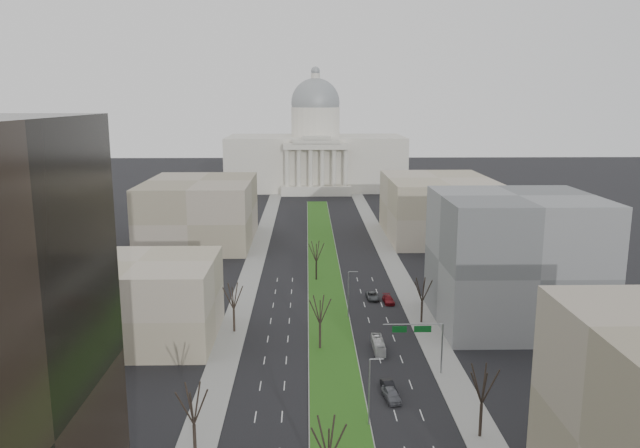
{
  "coord_description": "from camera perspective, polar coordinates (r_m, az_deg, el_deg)",
  "views": [
    {
      "loc": [
        -4.1,
        -17.93,
        41.2
      ],
      "look_at": [
        -1.33,
        111.31,
        14.98
      ],
      "focal_mm": 35.0,
      "sensor_mm": 36.0,
      "label": 1
    }
  ],
  "objects": [
    {
      "name": "ground",
      "position": [
        144.01,
        0.46,
        -5.16
      ],
      "size": [
        600.0,
        600.0,
        0.0
      ],
      "primitive_type": "plane",
      "color": "black",
      "rests_on": "ground"
    },
    {
      "name": "median",
      "position": [
        143.01,
        0.47,
        -5.24
      ],
      "size": [
        8.0,
        222.03,
        0.2
      ],
      "color": "#999993",
      "rests_on": "ground"
    },
    {
      "name": "sidewalk_left",
      "position": [
        120.93,
        -7.6,
        -8.52
      ],
      "size": [
        5.0,
        330.0,
        0.15
      ],
      "primitive_type": "cube",
      "color": "gray",
      "rests_on": "ground"
    },
    {
      "name": "sidewalk_right",
      "position": [
        122.11,
        9.13,
        -8.37
      ],
      "size": [
        5.0,
        330.0,
        0.15
      ],
      "primitive_type": "cube",
      "color": "gray",
      "rests_on": "ground"
    },
    {
      "name": "capitol",
      "position": [
        288.62,
        -0.41,
        6.52
      ],
      "size": [
        80.0,
        46.0,
        55.0
      ],
      "color": "beige",
      "rests_on": "ground"
    },
    {
      "name": "building_beige_left",
      "position": [
        112.25,
        -16.2,
        -6.75
      ],
      "size": [
        26.0,
        22.0,
        14.0
      ],
      "primitive_type": "cube",
      "color": "tan",
      "rests_on": "ground"
    },
    {
      "name": "building_grey_right",
      "position": [
        119.95,
        17.36,
        -3.16
      ],
      "size": [
        28.0,
        26.0,
        24.0
      ],
      "primitive_type": "cube",
      "color": "slate",
      "rests_on": "ground"
    },
    {
      "name": "building_far_left",
      "position": [
        183.44,
        -10.91,
        1.15
      ],
      "size": [
        30.0,
        40.0,
        18.0
      ],
      "primitive_type": "cube",
      "color": "gray",
      "rests_on": "ground"
    },
    {
      "name": "building_far_right",
      "position": [
        189.81,
        10.68,
        1.5
      ],
      "size": [
        30.0,
        40.0,
        18.0
      ],
      "primitive_type": "cube",
      "color": "tan",
      "rests_on": "ground"
    },
    {
      "name": "tree_left_mid",
      "position": [
        75.42,
        -11.53,
        -15.75
      ],
      "size": [
        5.4,
        5.4,
        9.72
      ],
      "color": "black",
      "rests_on": "ground"
    },
    {
      "name": "tree_left_far",
      "position": [
        112.13,
        -7.93,
        -6.49
      ],
      "size": [
        5.28,
        5.28,
        9.5
      ],
      "color": "black",
      "rests_on": "ground"
    },
    {
      "name": "tree_right_mid",
      "position": [
        80.64,
        14.65,
        -13.9
      ],
      "size": [
        5.52,
        5.52,
        9.94
      ],
      "color": "black",
      "rests_on": "ground"
    },
    {
      "name": "tree_right_far",
      "position": [
        117.22,
        9.35,
        -5.9
      ],
      "size": [
        5.04,
        5.04,
        9.07
      ],
      "color": "black",
      "rests_on": "ground"
    },
    {
      "name": "tree_median_a",
      "position": [
        67.3,
        0.77,
        -19.08
      ],
      "size": [
        5.4,
        5.4,
        9.72
      ],
      "color": "black",
      "rests_on": "ground"
    },
    {
      "name": "tree_median_b",
      "position": [
        103.75,
        0.0,
        -7.78
      ],
      "size": [
        5.4,
        5.4,
        9.72
      ],
      "color": "black",
      "rests_on": "ground"
    },
    {
      "name": "tree_median_c",
      "position": [
        142.12,
        -0.34,
        -2.46
      ],
      "size": [
        5.4,
        5.4,
        9.72
      ],
      "color": "black",
      "rests_on": "ground"
    },
    {
      "name": "streetlamp_median_b",
      "position": [
        81.88,
        4.57,
        -14.96
      ],
      "size": [
        1.9,
        0.2,
        9.16
      ],
      "color": "gray",
      "rests_on": "ground"
    },
    {
      "name": "streetlamp_median_c",
      "position": [
        118.91,
        2.64,
        -6.37
      ],
      "size": [
        1.9,
        0.2,
        9.16
      ],
      "color": "gray",
      "rests_on": "ground"
    },
    {
      "name": "mast_arm_signs",
      "position": [
        96.32,
        9.53,
        -10.07
      ],
      "size": [
        9.12,
        0.24,
        8.09
      ],
      "color": "gray",
      "rests_on": "ground"
    },
    {
      "name": "car_grey_near",
      "position": [
        90.19,
        6.55,
        -15.22
      ],
      "size": [
        2.64,
        5.03,
        1.63
      ],
      "primitive_type": "imported",
      "rotation": [
        0.0,
        0.0,
        0.15
      ],
      "color": "#56575E",
      "rests_on": "ground"
    },
    {
      "name": "car_black",
      "position": [
        92.64,
        6.29,
        -14.54
      ],
      "size": [
        2.16,
        4.4,
        1.39
      ],
      "primitive_type": "imported",
      "rotation": [
        0.0,
        0.0,
        0.17
      ],
      "color": "black",
      "rests_on": "ground"
    },
    {
      "name": "car_red",
      "position": [
        129.04,
        6.27,
        -6.89
      ],
      "size": [
        2.28,
        5.02,
        1.42
      ],
      "primitive_type": "imported",
      "rotation": [
        0.0,
        0.0,
        0.06
      ],
      "color": "maroon",
      "rests_on": "ground"
    },
    {
      "name": "car_grey_far",
      "position": [
        131.05,
        4.82,
        -6.58
      ],
      "size": [
        2.6,
        5.16,
        1.4
      ],
      "primitive_type": "imported",
      "rotation": [
        0.0,
        0.0,
        0.06
      ],
      "color": "#45494C",
      "rests_on": "ground"
    },
    {
      "name": "box_van",
      "position": [
        105.69,
        5.35,
        -10.94
      ],
      "size": [
        1.74,
        7.22,
        2.01
      ],
      "primitive_type": "imported",
      "rotation": [
        0.0,
        0.0,
        0.01
      ],
      "color": "silver",
      "rests_on": "ground"
    }
  ]
}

